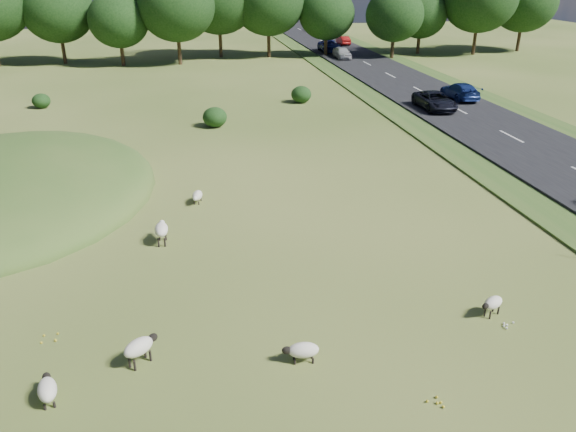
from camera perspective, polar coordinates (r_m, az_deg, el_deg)
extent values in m
plane|color=#3B571B|center=(39.71, -7.21, 7.77)|extent=(160.00, 160.00, 0.00)
ellipsoid|color=#33561E|center=(33.52, -27.06, 2.12)|extent=(16.00, 20.00, 4.00)
cube|color=black|center=(54.06, 14.06, 11.77)|extent=(8.00, 150.00, 0.25)
cylinder|color=black|center=(76.15, -21.86, 15.52)|extent=(0.44, 0.44, 3.61)
ellipsoid|color=black|center=(75.74, -22.40, 18.79)|extent=(8.41, 8.41, 7.57)
cylinder|color=black|center=(72.45, -16.49, 15.63)|extent=(0.44, 0.44, 3.02)
ellipsoid|color=black|center=(72.05, -16.85, 18.52)|extent=(7.04, 7.04, 6.34)
cylinder|color=black|center=(71.64, -10.99, 16.42)|extent=(0.44, 0.44, 3.90)
ellipsoid|color=black|center=(71.19, -11.31, 20.21)|extent=(9.09, 9.09, 8.18)
cylinder|color=black|center=(76.69, -6.89, 17.28)|extent=(0.44, 0.44, 4.22)
cylinder|color=black|center=(76.46, -1.97, 17.31)|extent=(0.44, 0.44, 3.94)
ellipsoid|color=black|center=(76.03, -2.02, 20.92)|extent=(9.20, 9.20, 8.28)
cylinder|color=black|center=(77.08, 3.86, 17.00)|extent=(0.44, 0.44, 3.09)
ellipsoid|color=black|center=(76.71, 3.94, 19.80)|extent=(7.20, 7.20, 6.48)
cylinder|color=black|center=(76.10, 10.57, 16.59)|extent=(0.44, 0.44, 3.12)
ellipsoid|color=black|center=(75.72, 10.80, 19.45)|extent=(7.29, 7.29, 6.56)
cylinder|color=black|center=(81.52, 13.12, 16.80)|extent=(0.44, 0.44, 2.93)
ellipsoid|color=black|center=(81.18, 13.37, 19.30)|extent=(6.84, 6.84, 6.16)
cylinder|color=black|center=(82.41, 18.45, 16.73)|extent=(0.44, 0.44, 4.16)
cylinder|color=black|center=(87.97, 22.42, 16.44)|extent=(0.44, 0.44, 3.74)
ellipsoid|color=black|center=(87.61, 22.91, 19.37)|extent=(8.72, 8.72, 7.84)
ellipsoid|color=black|center=(42.66, -7.44, 9.94)|extent=(1.81, 1.81, 1.48)
ellipsoid|color=black|center=(50.19, 1.35, 12.25)|extent=(1.77, 1.77, 1.45)
ellipsoid|color=black|center=(52.53, -23.78, 10.66)|extent=(1.49, 1.49, 1.22)
ellipsoid|color=beige|center=(28.81, -9.19, 2.08)|extent=(0.69, 0.99, 0.46)
ellipsoid|color=silver|center=(28.36, -9.41, 1.77)|extent=(0.29, 0.34, 0.23)
cylinder|color=black|center=(28.66, -9.05, 1.29)|extent=(0.07, 0.07, 0.17)
cylinder|color=black|center=(28.71, -9.49, 1.30)|extent=(0.07, 0.07, 0.17)
cylinder|color=black|center=(29.13, -8.83, 1.69)|extent=(0.07, 0.07, 0.17)
cylinder|color=black|center=(29.18, -9.26, 1.70)|extent=(0.07, 0.07, 0.17)
ellipsoid|color=beige|center=(20.66, 20.12, -8.26)|extent=(0.93, 0.76, 0.42)
ellipsoid|color=black|center=(20.32, 19.43, -8.64)|extent=(0.33, 0.30, 0.21)
cylinder|color=black|center=(20.63, 19.84, -9.46)|extent=(0.06, 0.06, 0.30)
cylinder|color=black|center=(20.71, 19.37, -9.23)|extent=(0.06, 0.06, 0.30)
cylinder|color=black|center=(20.98, 20.59, -8.97)|extent=(0.06, 0.06, 0.30)
cylinder|color=black|center=(21.07, 20.12, -8.75)|extent=(0.06, 0.06, 0.30)
ellipsoid|color=beige|center=(17.81, -14.95, -12.75)|extent=(1.10, 1.05, 0.51)
ellipsoid|color=black|center=(18.04, -13.58, -11.92)|extent=(0.41, 0.40, 0.26)
cylinder|color=black|center=(18.29, -14.31, -13.30)|extent=(0.07, 0.07, 0.36)
cylinder|color=black|center=(18.12, -13.81, -13.63)|extent=(0.07, 0.07, 0.36)
cylinder|color=black|center=(18.03, -15.80, -14.10)|extent=(0.07, 0.07, 0.36)
cylinder|color=black|center=(17.86, -15.31, -14.44)|extent=(0.07, 0.07, 0.36)
ellipsoid|color=beige|center=(17.46, 1.59, -13.46)|extent=(0.98, 0.58, 0.49)
ellipsoid|color=black|center=(17.39, -0.13, -13.49)|extent=(0.33, 0.25, 0.24)
cylinder|color=black|center=(17.55, 0.71, -14.62)|extent=(0.07, 0.07, 0.18)
cylinder|color=black|center=(17.73, 0.61, -14.14)|extent=(0.07, 0.07, 0.18)
cylinder|color=black|center=(17.61, 2.55, -14.49)|extent=(0.07, 0.07, 0.18)
cylinder|color=black|center=(17.79, 2.43, -14.01)|extent=(0.07, 0.07, 0.18)
ellipsoid|color=beige|center=(24.75, -12.76, -1.36)|extent=(0.62, 1.10, 0.55)
ellipsoid|color=silver|center=(25.26, -12.68, -0.72)|extent=(0.28, 0.36, 0.28)
cylinder|color=black|center=(25.24, -12.92, -2.03)|extent=(0.08, 0.08, 0.39)
cylinder|color=black|center=(25.22, -12.31, -2.00)|extent=(0.08, 0.08, 0.39)
cylinder|color=black|center=(24.69, -13.01, -2.67)|extent=(0.08, 0.08, 0.39)
cylinder|color=black|center=(24.66, -12.39, -2.64)|extent=(0.08, 0.08, 0.39)
ellipsoid|color=beige|center=(17.41, -23.27, -15.91)|extent=(0.70, 1.05, 0.49)
ellipsoid|color=black|center=(17.81, -23.33, -14.79)|extent=(0.29, 0.35, 0.25)
cylinder|color=black|center=(17.85, -23.51, -16.24)|extent=(0.07, 0.07, 0.18)
cylinder|color=black|center=(17.83, -22.72, -16.13)|extent=(0.07, 0.07, 0.18)
cylinder|color=black|center=(17.41, -23.46, -17.39)|extent=(0.07, 0.07, 0.18)
cylinder|color=black|center=(17.40, -22.65, -17.27)|extent=(0.07, 0.07, 0.18)
imported|color=maroon|center=(106.20, 2.59, 18.68)|extent=(2.01, 4.95, 1.44)
imported|color=navy|center=(79.79, 4.29, 16.84)|extent=(2.46, 5.34, 1.48)
imported|color=black|center=(48.28, 14.69, 11.27)|extent=(2.30, 4.98, 1.38)
imported|color=silver|center=(74.06, 5.51, 16.21)|extent=(1.69, 4.19, 1.43)
imported|color=maroon|center=(87.27, 5.65, 17.33)|extent=(1.30, 3.72, 1.23)
imported|color=navy|center=(52.73, 17.08, 12.06)|extent=(1.97, 4.84, 1.40)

